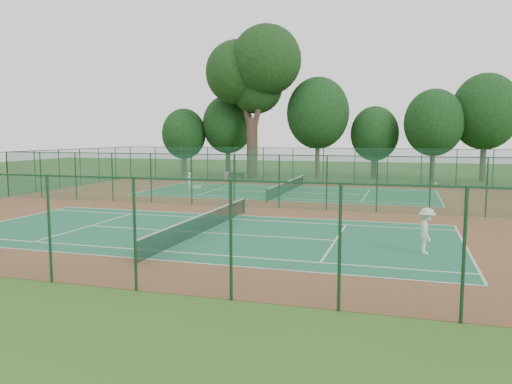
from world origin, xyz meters
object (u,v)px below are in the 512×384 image
kit_bag (197,187)px  big_tree (254,71)px  player_near (427,231)px  bench (237,177)px  trash_bin (226,176)px  player_far (189,181)px

kit_bag → big_tree: big_tree is taller
player_near → kit_bag: 27.59m
bench → kit_bag: bearing=-112.3°
trash_bin → bench: size_ratio=0.65×
kit_bag → big_tree: bearing=73.8°
player_far → trash_bin: player_far is taller
player_far → big_tree: big_tree is taller
bench → kit_bag: bench is taller
player_near → trash_bin: (-18.68, 27.97, -0.45)m
player_far → kit_bag: size_ratio=2.13×
trash_bin → player_far: bearing=-90.1°
bench → kit_bag: size_ratio=2.08×
bench → player_near: bearing=-70.7°
player_far → trash_bin: size_ratio=1.58×
player_far → trash_bin: 9.35m
player_near → player_far: bearing=41.1°
kit_bag → big_tree: (1.67, 11.96, 11.53)m
player_far → big_tree: size_ratio=0.09×
player_far → bench: bearing=157.2°
trash_bin → kit_bag: size_ratio=1.34×
player_near → trash_bin: 33.63m
bench → big_tree: 12.07m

